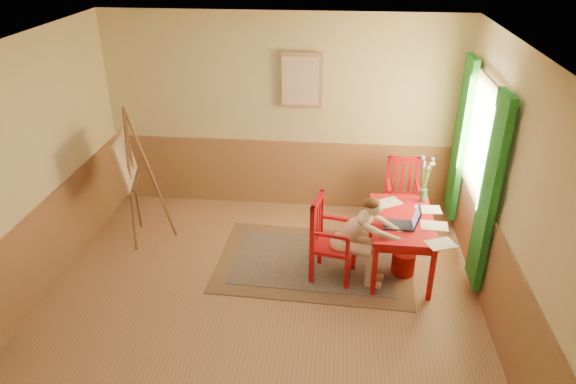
# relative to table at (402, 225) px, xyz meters

# --- Properties ---
(room) EXTENTS (5.04, 4.54, 2.84)m
(room) POSITION_rel_table_xyz_m (-1.59, -0.66, 0.77)
(room) COLOR #AD7D55
(room) RESTS_ON ground
(wainscot) EXTENTS (5.00, 4.50, 1.00)m
(wainscot) POSITION_rel_table_xyz_m (-1.59, 0.14, -0.13)
(wainscot) COLOR #B57D4F
(wainscot) RESTS_ON room
(window) EXTENTS (0.12, 2.01, 2.20)m
(window) POSITION_rel_table_xyz_m (0.83, 0.44, 0.71)
(window) COLOR white
(window) RESTS_ON room
(wall_portrait) EXTENTS (0.60, 0.05, 0.76)m
(wall_portrait) POSITION_rel_table_xyz_m (-1.34, 1.55, 1.27)
(wall_portrait) COLOR tan
(wall_portrait) RESTS_ON room
(rug) EXTENTS (2.46, 1.70, 0.02)m
(rug) POSITION_rel_table_xyz_m (-1.02, 0.03, -0.62)
(rug) COLOR #8C7251
(rug) RESTS_ON room
(table) EXTENTS (0.74, 1.21, 0.72)m
(table) POSITION_rel_table_xyz_m (0.00, 0.00, 0.00)
(table) COLOR #B20D12
(table) RESTS_ON room
(chair_left) EXTENTS (0.56, 0.54, 1.03)m
(chair_left) POSITION_rel_table_xyz_m (-0.84, -0.22, -0.12)
(chair_left) COLOR #B20D12
(chair_left) RESTS_ON room
(chair_back) EXTENTS (0.44, 0.46, 0.99)m
(chair_back) POSITION_rel_table_xyz_m (0.11, 1.03, -0.13)
(chair_back) COLOR #B20D12
(chair_back) RESTS_ON room
(figure) EXTENTS (0.86, 0.45, 1.12)m
(figure) POSITION_rel_table_xyz_m (-0.51, -0.28, -0.01)
(figure) COLOR beige
(figure) RESTS_ON room
(laptop) EXTENTS (0.41, 0.25, 0.24)m
(laptop) POSITION_rel_table_xyz_m (-0.00, -0.18, 0.14)
(laptop) COLOR #1E2338
(laptop) RESTS_ON table
(papers) EXTENTS (0.86, 1.22, 0.00)m
(papers) POSITION_rel_table_xyz_m (0.23, -0.01, 0.09)
(papers) COLOR white
(papers) RESTS_ON table
(vase) EXTENTS (0.20, 0.28, 0.57)m
(vase) POSITION_rel_table_xyz_m (0.29, 0.48, 0.35)
(vase) COLOR #3F724C
(vase) RESTS_ON table
(wastebasket) EXTENTS (0.36, 0.36, 0.30)m
(wastebasket) POSITION_rel_table_xyz_m (0.06, -0.09, -0.48)
(wastebasket) COLOR #A40B0C
(wastebasket) RESTS_ON room
(easel) EXTENTS (0.69, 0.82, 1.84)m
(easel) POSITION_rel_table_xyz_m (-3.40, 0.38, 0.46)
(easel) COLOR brown
(easel) RESTS_ON room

